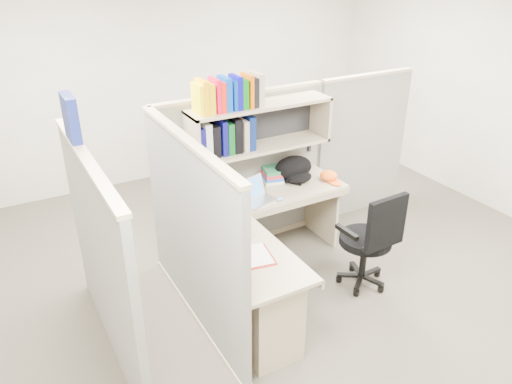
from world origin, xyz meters
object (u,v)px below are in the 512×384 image
backpack (296,169)px  task_chair (367,254)px  desk (265,277)px  snack_canister (244,228)px  laptop (259,191)px

backpack → task_chair: bearing=-99.8°
task_chair → desk: bearing=177.2°
backpack → task_chair: (0.15, -0.97, -0.50)m
backpack → snack_canister: backpack is taller
task_chair → laptop: bearing=134.1°
laptop → backpack: (0.56, 0.23, 0.01)m
laptop → snack_canister: laptop is taller
backpack → snack_canister: 1.16m
laptop → snack_canister: bearing=-146.0°
laptop → snack_canister: size_ratio=2.96×
backpack → desk: bearing=-152.7°
desk → task_chair: size_ratio=1.75×
desk → snack_canister: 0.43m
desk → snack_canister: bearing=103.0°
laptop → desk: bearing=-129.9°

